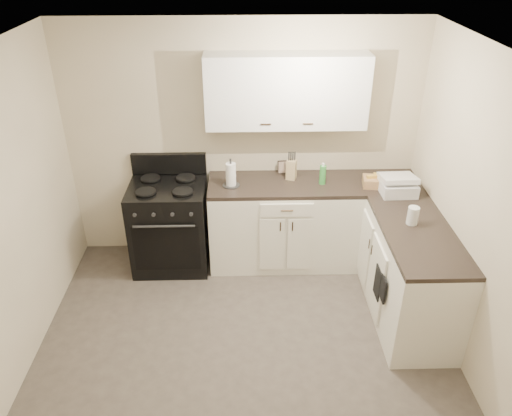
{
  "coord_description": "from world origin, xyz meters",
  "views": [
    {
      "loc": [
        0.01,
        -3.0,
        3.22
      ],
      "look_at": [
        0.11,
        0.85,
        1.02
      ],
      "focal_mm": 35.0,
      "sensor_mm": 36.0,
      "label": 1
    }
  ],
  "objects_px": {
    "wicker_basket": "(377,182)",
    "countertop_grill": "(397,187)",
    "stove": "(170,226)",
    "knife_block": "(291,170)",
    "paper_towel": "(231,175)"
  },
  "relations": [
    {
      "from": "wicker_basket",
      "to": "countertop_grill",
      "type": "xyz_separation_m",
      "value": [
        0.16,
        -0.14,
        0.02
      ]
    },
    {
      "from": "wicker_basket",
      "to": "countertop_grill",
      "type": "relative_size",
      "value": 0.83
    },
    {
      "from": "knife_block",
      "to": "wicker_basket",
      "type": "relative_size",
      "value": 0.76
    },
    {
      "from": "wicker_basket",
      "to": "stove",
      "type": "bearing_deg",
      "value": 178.08
    },
    {
      "from": "paper_towel",
      "to": "stove",
      "type": "bearing_deg",
      "value": 178.19
    },
    {
      "from": "stove",
      "to": "countertop_grill",
      "type": "xyz_separation_m",
      "value": [
        2.27,
        -0.21,
        0.54
      ]
    },
    {
      "from": "stove",
      "to": "paper_towel",
      "type": "bearing_deg",
      "value": -1.81
    },
    {
      "from": "stove",
      "to": "wicker_basket",
      "type": "bearing_deg",
      "value": -1.92
    },
    {
      "from": "wicker_basket",
      "to": "countertop_grill",
      "type": "height_order",
      "value": "countertop_grill"
    },
    {
      "from": "knife_block",
      "to": "paper_towel",
      "type": "xyz_separation_m",
      "value": [
        -0.61,
        -0.14,
        0.02
      ]
    },
    {
      "from": "wicker_basket",
      "to": "countertop_grill",
      "type": "distance_m",
      "value": 0.22
    },
    {
      "from": "stove",
      "to": "knife_block",
      "type": "height_order",
      "value": "knife_block"
    },
    {
      "from": "stove",
      "to": "countertop_grill",
      "type": "distance_m",
      "value": 2.34
    },
    {
      "from": "stove",
      "to": "countertop_grill",
      "type": "bearing_deg",
      "value": -5.36
    },
    {
      "from": "stove",
      "to": "paper_towel",
      "type": "relative_size",
      "value": 3.89
    }
  ]
}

